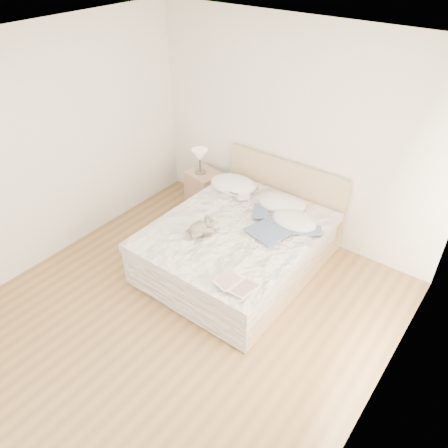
{
  "coord_description": "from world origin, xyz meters",
  "views": [
    {
      "loc": [
        2.33,
        -2.22,
        3.55
      ],
      "look_at": [
        -0.14,
        1.05,
        0.62
      ],
      "focal_mm": 35.0,
      "sensor_mm": 36.0,
      "label": 1
    }
  ],
  "objects_px": {
    "photo_book": "(239,194)",
    "teddy_bear": "(198,232)",
    "table_lamp": "(200,156)",
    "bed": "(241,244)",
    "nightstand": "(204,189)",
    "childrens_book": "(236,285)"
  },
  "relations": [
    {
      "from": "table_lamp",
      "to": "nightstand",
      "type": "bearing_deg",
      "value": 40.75
    },
    {
      "from": "nightstand",
      "to": "teddy_bear",
      "type": "relative_size",
      "value": 1.86
    },
    {
      "from": "nightstand",
      "to": "photo_book",
      "type": "height_order",
      "value": "photo_book"
    },
    {
      "from": "nightstand",
      "to": "table_lamp",
      "type": "relative_size",
      "value": 1.58
    },
    {
      "from": "childrens_book",
      "to": "bed",
      "type": "bearing_deg",
      "value": 130.77
    },
    {
      "from": "table_lamp",
      "to": "photo_book",
      "type": "xyz_separation_m",
      "value": [
        0.83,
        -0.23,
        -0.18
      ]
    },
    {
      "from": "nightstand",
      "to": "table_lamp",
      "type": "xyz_separation_m",
      "value": [
        -0.04,
        -0.03,
        0.53
      ]
    },
    {
      "from": "bed",
      "to": "childrens_book",
      "type": "xyz_separation_m",
      "value": [
        0.57,
        -0.88,
        0.32
      ]
    },
    {
      "from": "bed",
      "to": "teddy_bear",
      "type": "distance_m",
      "value": 0.64
    },
    {
      "from": "nightstand",
      "to": "childrens_book",
      "type": "height_order",
      "value": "childrens_book"
    },
    {
      "from": "table_lamp",
      "to": "childrens_book",
      "type": "relative_size",
      "value": 0.88
    },
    {
      "from": "bed",
      "to": "table_lamp",
      "type": "distance_m",
      "value": 1.5
    },
    {
      "from": "nightstand",
      "to": "teddy_bear",
      "type": "bearing_deg",
      "value": -52.98
    },
    {
      "from": "nightstand",
      "to": "teddy_bear",
      "type": "height_order",
      "value": "teddy_bear"
    },
    {
      "from": "nightstand",
      "to": "teddy_bear",
      "type": "xyz_separation_m",
      "value": [
        0.93,
        -1.23,
        0.37
      ]
    },
    {
      "from": "table_lamp",
      "to": "teddy_bear",
      "type": "bearing_deg",
      "value": -51.18
    },
    {
      "from": "photo_book",
      "to": "teddy_bear",
      "type": "distance_m",
      "value": 0.98
    },
    {
      "from": "photo_book",
      "to": "teddy_bear",
      "type": "bearing_deg",
      "value": -113.93
    },
    {
      "from": "childrens_book",
      "to": "table_lamp",
      "type": "bearing_deg",
      "value": 145.91
    },
    {
      "from": "table_lamp",
      "to": "childrens_book",
      "type": "height_order",
      "value": "table_lamp"
    },
    {
      "from": "nightstand",
      "to": "table_lamp",
      "type": "bearing_deg",
      "value": -139.25
    },
    {
      "from": "bed",
      "to": "nightstand",
      "type": "distance_m",
      "value": 1.4
    }
  ]
}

